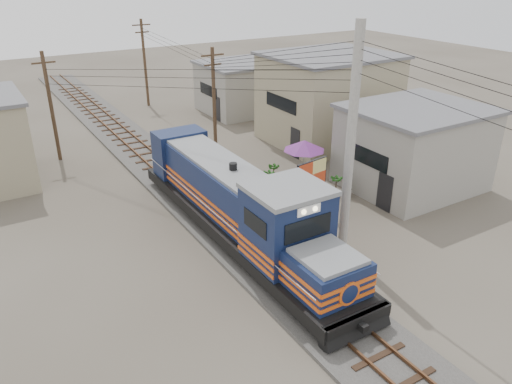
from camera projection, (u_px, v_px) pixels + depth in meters
ground at (271, 267)px, 21.41m from camera, size 120.00×120.00×0.00m
ballast at (178, 184)px, 29.13m from camera, size 3.60×70.00×0.16m
track at (178, 181)px, 29.05m from camera, size 1.15×70.00×0.12m
locomotive at (240, 207)px, 22.71m from camera, size 2.99×16.29×4.04m
utility_pole_main at (350, 146)px, 20.57m from camera, size 0.40×0.40×10.00m
wooden_pole_mid at (214, 99)px, 32.84m from camera, size 1.60×0.24×7.00m
wooden_pole_far at (145, 61)px, 43.73m from camera, size 1.60×0.24×7.50m
wooden_pole_left at (51, 105)px, 31.47m from camera, size 1.60×0.24×7.00m
power_lines at (178, 58)px, 24.75m from camera, size 9.65×19.00×3.30m
shophouse_front at (414, 147)px, 28.16m from camera, size 7.35×6.30×4.70m
shophouse_mid at (328, 98)px, 35.29m from camera, size 8.40×7.35×6.20m
shophouse_back at (240, 87)px, 42.76m from camera, size 6.30×6.30×4.20m
billboard at (312, 176)px, 24.66m from camera, size 1.99×0.43×3.08m
market_umbrella at (304, 146)px, 28.47m from camera, size 3.05×3.05×2.67m
vendor at (349, 184)px, 27.50m from camera, size 0.63×0.55×1.45m
plant_nursery at (302, 193)px, 27.24m from camera, size 3.19×3.01×1.05m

